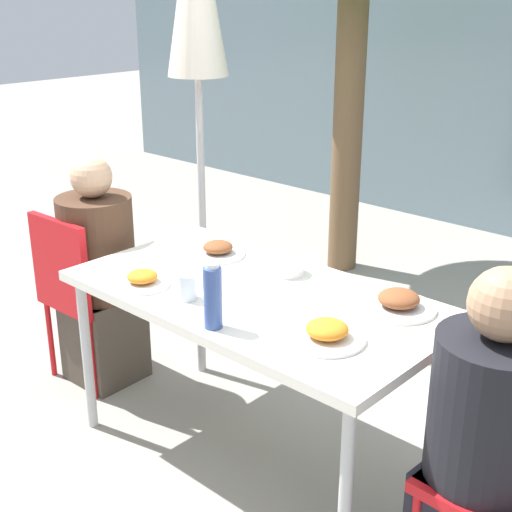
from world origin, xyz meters
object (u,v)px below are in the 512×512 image
(chair_left, at_px, (80,286))
(person_left, at_px, (100,280))
(person_right, at_px, (486,454))
(salad_bowl, at_px, (287,267))
(drinking_cup, at_px, (187,287))
(bottle, at_px, (213,297))
(closed_umbrella, at_px, (196,3))

(chair_left, distance_m, person_left, 0.10)
(chair_left, xyz_separation_m, person_left, (0.05, 0.08, 0.02))
(person_right, bearing_deg, salad_bowl, -12.06)
(person_right, height_order, drinking_cup, person_right)
(bottle, bearing_deg, closed_umbrella, 138.01)
(chair_left, distance_m, closed_umbrella, 1.63)
(person_left, distance_m, drinking_cup, 0.92)
(chair_left, distance_m, person_right, 2.06)
(person_right, distance_m, drinking_cup, 1.20)
(closed_umbrella, relative_size, drinking_cup, 23.61)
(closed_umbrella, xyz_separation_m, salad_bowl, (1.21, -0.66, -1.00))
(person_right, distance_m, bottle, 1.01)
(drinking_cup, bearing_deg, closed_umbrella, 134.74)
(bottle, distance_m, drinking_cup, 0.27)
(person_right, bearing_deg, drinking_cup, 11.49)
(chair_left, relative_size, closed_umbrella, 0.36)
(bottle, distance_m, salad_bowl, 0.57)
(chair_left, xyz_separation_m, drinking_cup, (0.91, -0.11, 0.29))
(person_left, bearing_deg, bottle, -16.72)
(bottle, xyz_separation_m, salad_bowl, (-0.13, 0.55, -0.09))
(person_left, height_order, salad_bowl, person_left)
(closed_umbrella, distance_m, bottle, 2.02)
(person_right, distance_m, salad_bowl, 1.11)
(chair_left, height_order, closed_umbrella, closed_umbrella)
(person_left, xyz_separation_m, person_right, (2.01, -0.02, -0.00))
(bottle, height_order, salad_bowl, bottle)
(bottle, bearing_deg, chair_left, 169.58)
(chair_left, xyz_separation_m, person_right, (2.06, 0.06, 0.02))
(person_left, xyz_separation_m, salad_bowl, (0.97, 0.26, 0.25))
(chair_left, xyz_separation_m, bottle, (1.15, -0.21, 0.36))
(bottle, height_order, drinking_cup, bottle)
(closed_umbrella, height_order, drinking_cup, closed_umbrella)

